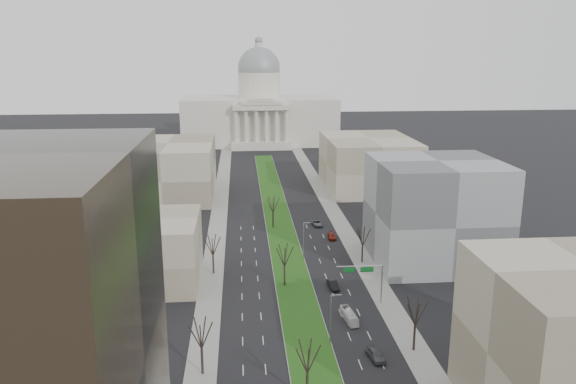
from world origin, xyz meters
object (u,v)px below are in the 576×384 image
car_black (333,285)px  box_van (349,316)px  car_red (332,236)px  car_grey_near (376,354)px  car_grey_far (317,223)px

car_black → box_van: bearing=-92.2°
car_black → box_van: size_ratio=0.71×
car_red → box_van: size_ratio=0.69×
car_grey_near → car_grey_far: (0.26, 71.05, -0.11)m
box_van → car_grey_near: bearing=-89.5°
car_grey_far → box_van: box_van is taller
car_black → car_red: (4.88, 31.54, -0.11)m
car_grey_far → car_red: bearing=-87.2°
car_red → box_van: 46.18m
car_red → car_grey_far: 11.88m
car_grey_near → car_black: bearing=85.1°
car_grey_near → car_red: bearing=77.8°
car_black → car_grey_far: size_ratio=0.92×
car_grey_near → car_black: 27.95m
car_red → box_van: bearing=-92.5°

